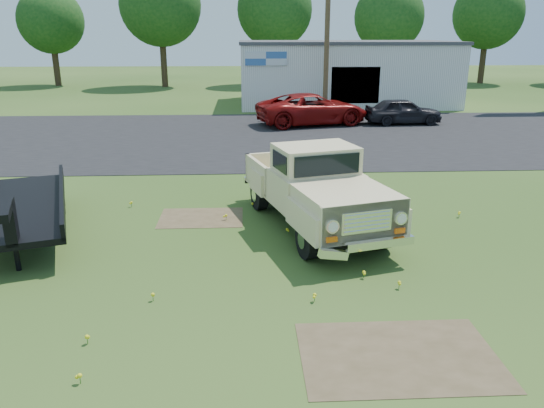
% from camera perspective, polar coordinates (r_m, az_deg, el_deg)
% --- Properties ---
extents(ground, '(140.00, 140.00, 0.00)m').
position_cam_1_polar(ground, '(10.97, 1.51, -7.44)').
color(ground, '#264415').
rests_on(ground, ground).
extents(asphalt_lot, '(90.00, 14.00, 0.02)m').
position_cam_1_polar(asphalt_lot, '(25.33, -1.06, 7.29)').
color(asphalt_lot, black).
rests_on(asphalt_lot, ground).
extents(dirt_patch_a, '(3.00, 2.00, 0.01)m').
position_cam_1_polar(dirt_patch_a, '(8.64, 13.45, -15.60)').
color(dirt_patch_a, '#4D4029').
rests_on(dirt_patch_a, ground).
extents(dirt_patch_b, '(2.20, 1.60, 0.01)m').
position_cam_1_polar(dirt_patch_b, '(14.23, -7.62, -1.49)').
color(dirt_patch_b, '#4D4029').
rests_on(dirt_patch_b, ground).
extents(commercial_building, '(14.20, 8.20, 4.15)m').
position_cam_1_polar(commercial_building, '(37.57, 7.76, 13.87)').
color(commercial_building, beige).
rests_on(commercial_building, ground).
extents(utility_pole_mid, '(1.60, 0.30, 9.00)m').
position_cam_1_polar(utility_pole_mid, '(32.23, 5.94, 17.73)').
color(utility_pole_mid, '#4D3623').
rests_on(utility_pole_mid, ground).
extents(treeline_b, '(5.76, 5.76, 8.57)m').
position_cam_1_polar(treeline_b, '(53.71, -22.70, 17.72)').
color(treeline_b, '#3B2B1B').
rests_on(treeline_b, ground).
extents(treeline_c, '(7.04, 7.04, 10.47)m').
position_cam_1_polar(treeline_c, '(49.95, -11.92, 20.20)').
color(treeline_c, '#3B2B1B').
rests_on(treeline_c, ground).
extents(treeline_d, '(6.72, 6.72, 10.00)m').
position_cam_1_polar(treeline_d, '(50.48, 0.31, 20.17)').
color(treeline_d, '#3B2B1B').
rests_on(treeline_d, ground).
extents(treeline_e, '(6.08, 6.08, 9.04)m').
position_cam_1_polar(treeline_e, '(50.53, 12.47, 19.06)').
color(treeline_e, '#3B2B1B').
rests_on(treeline_e, ground).
extents(treeline_f, '(6.40, 6.40, 9.52)m').
position_cam_1_polar(treeline_f, '(56.22, 22.22, 18.38)').
color(treeline_f, '#3B2B1B').
rests_on(treeline_f, ground).
extents(vintage_pickup_truck, '(3.74, 6.19, 2.10)m').
position_cam_1_polar(vintage_pickup_truck, '(13.20, 4.61, 1.86)').
color(vintage_pickup_truck, '#CEC38A').
rests_on(vintage_pickup_truck, ground).
extents(flatbed_trailer, '(3.74, 6.27, 1.62)m').
position_cam_1_polar(flatbed_trailer, '(14.13, -25.46, 0.19)').
color(flatbed_trailer, black).
rests_on(flatbed_trailer, ground).
extents(red_pickup, '(6.37, 4.10, 1.63)m').
position_cam_1_polar(red_pickup, '(28.57, 4.37, 10.12)').
color(red_pickup, maroon).
rests_on(red_pickup, ground).
extents(dark_sedan, '(4.08, 1.78, 1.37)m').
position_cam_1_polar(dark_sedan, '(29.53, 13.92, 9.65)').
color(dark_sedan, black).
rests_on(dark_sedan, ground).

